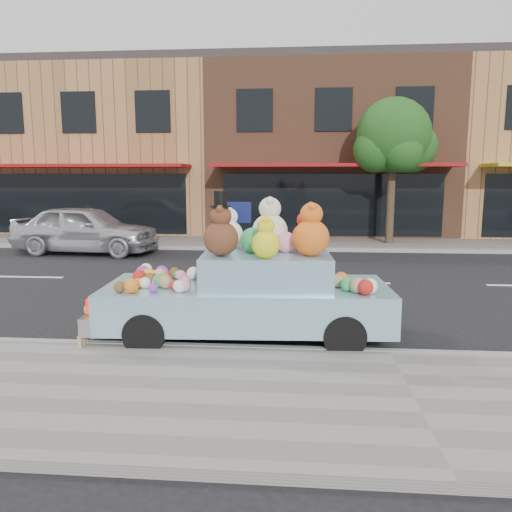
# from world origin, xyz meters

# --- Properties ---
(ground) EXTENTS (120.00, 120.00, 0.00)m
(ground) POSITION_xyz_m (0.00, 0.00, 0.00)
(ground) COLOR black
(ground) RESTS_ON ground
(near_sidewalk) EXTENTS (60.00, 3.00, 0.12)m
(near_sidewalk) POSITION_xyz_m (0.00, -6.50, 0.06)
(near_sidewalk) COLOR gray
(near_sidewalk) RESTS_ON ground
(far_sidewalk) EXTENTS (60.00, 3.00, 0.12)m
(far_sidewalk) POSITION_xyz_m (0.00, 6.50, 0.06)
(far_sidewalk) COLOR gray
(far_sidewalk) RESTS_ON ground
(near_kerb) EXTENTS (60.00, 0.12, 0.13)m
(near_kerb) POSITION_xyz_m (0.00, -5.00, 0.07)
(near_kerb) COLOR gray
(near_kerb) RESTS_ON ground
(far_kerb) EXTENTS (60.00, 0.12, 0.13)m
(far_kerb) POSITION_xyz_m (0.00, 5.00, 0.07)
(far_kerb) COLOR gray
(far_kerb) RESTS_ON ground
(storefront_left) EXTENTS (10.00, 9.80, 7.30)m
(storefront_left) POSITION_xyz_m (-10.00, 11.97, 3.64)
(storefront_left) COLOR #A77346
(storefront_left) RESTS_ON ground
(storefront_mid) EXTENTS (10.00, 9.80, 7.30)m
(storefront_mid) POSITION_xyz_m (0.00, 11.97, 3.64)
(storefront_mid) COLOR brown
(storefront_mid) RESTS_ON ground
(street_tree) EXTENTS (3.00, 2.70, 5.22)m
(street_tree) POSITION_xyz_m (2.03, 6.55, 3.69)
(street_tree) COLOR #38281C
(street_tree) RESTS_ON ground
(car_silver) EXTENTS (4.82, 2.28, 1.59)m
(car_silver) POSITION_xyz_m (-8.17, 3.92, 0.80)
(car_silver) COLOR silver
(car_silver) RESTS_ON ground
(art_car) EXTENTS (4.56, 1.97, 2.29)m
(art_car) POSITION_xyz_m (-2.02, -4.27, 0.80)
(art_car) COLOR black
(art_car) RESTS_ON ground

